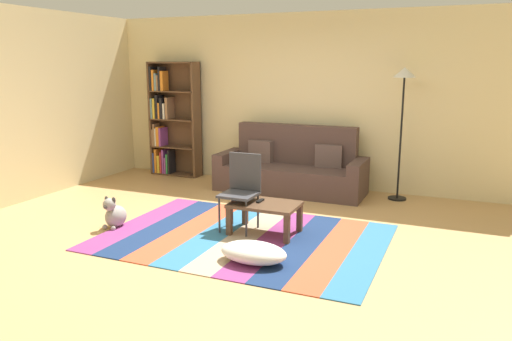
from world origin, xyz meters
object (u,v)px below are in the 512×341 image
coffee_table (265,208)px  folding_chair (242,185)px  bookshelf (169,120)px  couch (291,170)px  dog (115,214)px  standing_lamp (404,90)px  pouf (253,253)px  tv_remote (260,201)px

coffee_table → folding_chair: size_ratio=0.86×
bookshelf → coffee_table: 3.62m
couch → bookshelf: 2.46m
dog → folding_chair: (1.43, 0.55, 0.37)m
couch → coffee_table: size_ratio=2.91×
bookshelf → folding_chair: 3.31m
standing_lamp → folding_chair: standing_lamp is taller
bookshelf → pouf: 4.39m
folding_chair → standing_lamp: bearing=77.1°
bookshelf → dog: size_ratio=4.93×
pouf → dog: 2.00m
coffee_table → couch: bearing=100.6°
couch → dog: bearing=-118.8°
dog → tv_remote: dog is taller
coffee_table → dog: dog is taller
dog → folding_chair: folding_chair is taller
couch → dog: (-1.37, -2.49, -0.18)m
pouf → standing_lamp: (0.97, 3.00, 1.46)m
dog → folding_chair: 1.57m
coffee_table → folding_chair: (-0.32, 0.06, 0.23)m
couch → tv_remote: bearing=-81.3°
pouf → standing_lamp: standing_lamp is taller
couch → pouf: size_ratio=3.32×
standing_lamp → folding_chair: size_ratio=2.09×
couch → folding_chair: 1.95m
bookshelf → standing_lamp: bookshelf is taller
couch → pouf: (0.60, -2.85, -0.23)m
couch → pouf: couch is taller
couch → dog: couch is taller
coffee_table → standing_lamp: standing_lamp is taller
standing_lamp → coffee_table: bearing=-119.2°
couch → pouf: 2.92m
tv_remote → folding_chair: size_ratio=0.17×
standing_lamp → tv_remote: (-1.27, -2.11, -1.19)m
dog → tv_remote: 1.76m
bookshelf → pouf: bearing=-46.6°
couch → standing_lamp: size_ratio=1.20×
bookshelf → coffee_table: (2.73, -2.28, -0.65)m
coffee_table → pouf: (0.23, -0.85, -0.20)m
pouf → standing_lamp: bearing=72.0°
dog → pouf: bearing=-10.3°
bookshelf → coffee_table: bookshelf is taller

